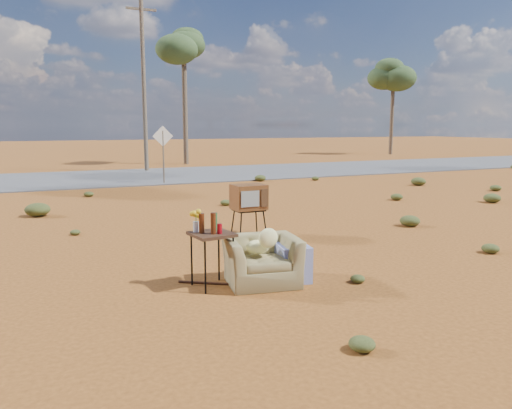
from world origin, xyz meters
name	(u,v)px	position (x,y,z in m)	size (l,w,h in m)	color
ground	(258,272)	(0.00, 0.00, 0.00)	(140.00, 140.00, 0.00)	#98551E
highway	(112,177)	(0.00, 15.00, 0.02)	(140.00, 7.00, 0.04)	#565659
armchair	(267,254)	(-0.09, -0.50, 0.41)	(1.30, 0.82, 0.89)	olive
tv_unit	(249,198)	(0.88, 2.41, 0.77)	(0.66, 0.53, 1.04)	black
side_table	(208,231)	(-0.91, -0.34, 0.79)	(0.60, 0.60, 1.07)	#3B2215
rusty_bar	(226,284)	(-0.68, -0.38, 0.02)	(0.04, 0.04, 1.37)	#4D2814
road_sign	(163,144)	(1.50, 12.00, 1.50)	(0.78, 0.06, 2.19)	brown
eucalyptus_center	(184,48)	(5.00, 21.00, 6.43)	(3.20, 3.20, 7.60)	brown
eucalyptus_right	(394,74)	(22.00, 24.00, 5.94)	(3.20, 3.20, 7.10)	brown
utility_pole_center	(144,84)	(2.00, 17.50, 4.15)	(1.40, 0.20, 8.00)	brown
scrub_patch	(144,218)	(-0.82, 4.41, 0.14)	(17.49, 8.07, 0.33)	#464E22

